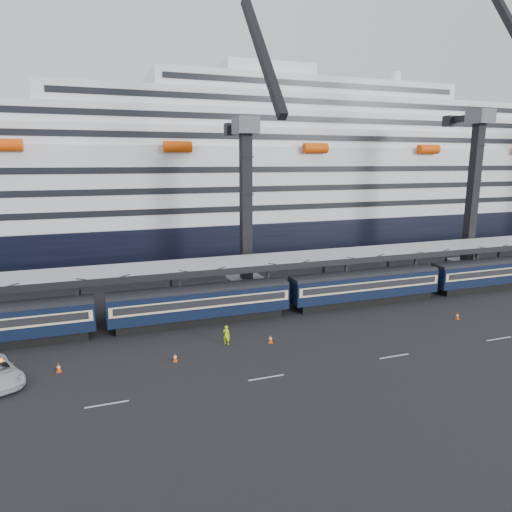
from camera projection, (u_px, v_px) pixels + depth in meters
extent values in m
plane|color=black|center=(482.00, 323.00, 48.24)|extent=(260.00, 260.00, 0.00)
cube|color=beige|center=(107.00, 404.00, 32.07)|extent=(3.00, 0.15, 0.02)
cube|color=beige|center=(266.00, 378.00, 36.01)|extent=(3.00, 0.15, 0.02)
cube|color=beige|center=(394.00, 356.00, 39.95)|extent=(3.00, 0.15, 0.02)
cube|color=beige|center=(499.00, 339.00, 43.89)|extent=(3.00, 0.15, 0.02)
cube|color=black|center=(201.00, 319.00, 48.17)|extent=(17.48, 2.40, 0.90)
cube|color=black|center=(201.00, 302.00, 47.81)|extent=(19.00, 2.80, 2.70)
cube|color=beige|center=(201.00, 300.00, 47.74)|extent=(18.62, 2.92, 1.05)
cube|color=black|center=(201.00, 299.00, 47.73)|extent=(17.86, 2.98, 0.70)
cube|color=black|center=(201.00, 289.00, 47.50)|extent=(19.00, 2.50, 0.35)
cube|color=black|center=(365.00, 300.00, 54.74)|extent=(17.48, 2.40, 0.90)
cube|color=black|center=(365.00, 285.00, 54.37)|extent=(19.00, 2.80, 2.70)
cube|color=beige|center=(365.00, 283.00, 54.31)|extent=(18.62, 2.92, 1.05)
cube|color=black|center=(366.00, 282.00, 54.30)|extent=(17.86, 2.98, 0.70)
cube|color=black|center=(366.00, 273.00, 54.07)|extent=(19.00, 2.50, 0.35)
cube|color=black|center=(493.00, 285.00, 61.31)|extent=(17.48, 2.40, 0.90)
cube|color=black|center=(494.00, 272.00, 60.94)|extent=(19.00, 2.80, 2.70)
cube|color=beige|center=(495.00, 270.00, 60.88)|extent=(18.62, 2.92, 1.05)
cube|color=black|center=(495.00, 269.00, 60.87)|extent=(17.86, 2.98, 0.70)
cube|color=black|center=(496.00, 261.00, 60.63)|extent=(19.00, 2.50, 0.35)
cube|color=#9DA0A5|center=(402.00, 249.00, 60.04)|extent=(130.00, 6.00, 0.25)
cube|color=black|center=(417.00, 256.00, 57.34)|extent=(130.00, 0.25, 0.70)
cube|color=black|center=(388.00, 247.00, 62.87)|extent=(130.00, 0.25, 0.70)
cube|color=black|center=(79.00, 307.00, 44.88)|extent=(0.25, 0.25, 5.40)
cube|color=black|center=(80.00, 292.00, 50.05)|extent=(0.25, 0.25, 5.40)
cube|color=black|center=(180.00, 297.00, 48.16)|extent=(0.25, 0.25, 5.40)
cube|color=black|center=(171.00, 284.00, 53.33)|extent=(0.25, 0.25, 5.40)
cube|color=black|center=(268.00, 288.00, 51.45)|extent=(0.25, 0.25, 5.40)
cube|color=black|center=(252.00, 277.00, 56.61)|extent=(0.25, 0.25, 5.40)
cube|color=black|center=(346.00, 281.00, 54.73)|extent=(0.25, 0.25, 5.40)
cube|color=black|center=(324.00, 270.00, 59.89)|extent=(0.25, 0.25, 5.40)
cube|color=black|center=(414.00, 274.00, 58.01)|extent=(0.25, 0.25, 5.40)
cube|color=black|center=(388.00, 265.00, 63.18)|extent=(0.25, 0.25, 5.40)
cube|color=black|center=(476.00, 268.00, 61.30)|extent=(0.25, 0.25, 5.40)
cube|color=black|center=(446.00, 260.00, 66.46)|extent=(0.25, 0.25, 5.40)
cube|color=black|center=(499.00, 255.00, 69.74)|extent=(0.25, 0.25, 5.40)
cube|color=black|center=(299.00, 230.00, 89.94)|extent=(200.00, 28.00, 7.00)
cube|color=silver|center=(300.00, 181.00, 88.00)|extent=(190.00, 26.88, 12.00)
cube|color=silver|center=(301.00, 141.00, 86.47)|extent=(160.00, 24.64, 3.00)
cube|color=black|center=(333.00, 138.00, 75.06)|extent=(153.60, 0.12, 0.90)
cube|color=silver|center=(301.00, 125.00, 85.86)|extent=(124.00, 21.84, 3.00)
cube|color=black|center=(329.00, 120.00, 75.74)|extent=(119.04, 0.12, 0.90)
cube|color=silver|center=(302.00, 108.00, 85.25)|extent=(90.00, 19.04, 3.00)
cube|color=black|center=(326.00, 102.00, 76.42)|extent=(86.40, 0.12, 0.90)
cube|color=silver|center=(302.00, 91.00, 84.63)|extent=(56.00, 16.24, 3.00)
cube|color=black|center=(323.00, 84.00, 77.10)|extent=(53.76, 0.12, 0.90)
cube|color=silver|center=(262.00, 74.00, 81.50)|extent=(16.00, 12.00, 2.50)
cylinder|color=silver|center=(394.00, 80.00, 90.59)|extent=(2.80, 2.80, 3.00)
cylinder|color=#F44D07|center=(6.00, 145.00, 58.11)|extent=(4.00, 1.60, 1.60)
cylinder|color=#F44D07|center=(178.00, 147.00, 65.34)|extent=(4.00, 1.60, 1.60)
cylinder|color=#F44D07|center=(315.00, 148.00, 72.56)|extent=(4.00, 1.60, 1.60)
cylinder|color=#F44D07|center=(428.00, 149.00, 79.78)|extent=(4.00, 1.60, 1.60)
cube|color=#474A4E|center=(246.00, 285.00, 58.99)|extent=(4.50, 4.50, 2.00)
cube|color=black|center=(246.00, 208.00, 56.95)|extent=(1.30, 1.30, 18.00)
cube|color=#474A4E|center=(246.00, 125.00, 54.90)|extent=(2.60, 3.20, 2.00)
cube|color=black|center=(262.00, 54.00, 48.16)|extent=(0.90, 12.26, 14.37)
cube|color=black|center=(239.00, 127.00, 57.23)|extent=(0.90, 5.04, 0.90)
cube|color=black|center=(233.00, 130.00, 59.59)|extent=(2.20, 1.60, 1.60)
cube|color=#474A4E|center=(466.00, 267.00, 69.56)|extent=(4.50, 4.50, 2.00)
cube|color=black|center=(473.00, 194.00, 67.31)|extent=(1.30, 1.30, 20.00)
cube|color=#474A4E|center=(480.00, 117.00, 65.06)|extent=(2.60, 3.20, 2.00)
cube|color=black|center=(465.00, 118.00, 67.65)|extent=(0.90, 5.60, 0.90)
cube|color=black|center=(451.00, 121.00, 70.27)|extent=(2.20, 1.60, 1.60)
imported|color=#D1FF0D|center=(226.00, 335.00, 42.42)|extent=(0.80, 0.75, 1.83)
cube|color=#F44D07|center=(59.00, 372.00, 37.03)|extent=(0.39, 0.39, 0.04)
cone|color=#F44D07|center=(59.00, 367.00, 36.95)|extent=(0.33, 0.33, 0.74)
cylinder|color=white|center=(59.00, 367.00, 36.95)|extent=(0.28, 0.28, 0.12)
cube|color=#F44D07|center=(175.00, 361.00, 38.96)|extent=(0.38, 0.38, 0.04)
cone|color=#F44D07|center=(175.00, 357.00, 38.88)|extent=(0.32, 0.32, 0.72)
cylinder|color=white|center=(175.00, 357.00, 38.88)|extent=(0.27, 0.27, 0.12)
cube|color=#F44D07|center=(270.00, 342.00, 42.96)|extent=(0.40, 0.40, 0.04)
cone|color=#F44D07|center=(270.00, 338.00, 42.88)|extent=(0.34, 0.34, 0.76)
cylinder|color=white|center=(270.00, 338.00, 42.88)|extent=(0.29, 0.29, 0.13)
cube|color=#F44D07|center=(457.00, 319.00, 49.39)|extent=(0.39, 0.39, 0.04)
cone|color=#F44D07|center=(457.00, 315.00, 49.31)|extent=(0.33, 0.33, 0.73)
cylinder|color=white|center=(457.00, 315.00, 49.31)|extent=(0.28, 0.28, 0.12)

